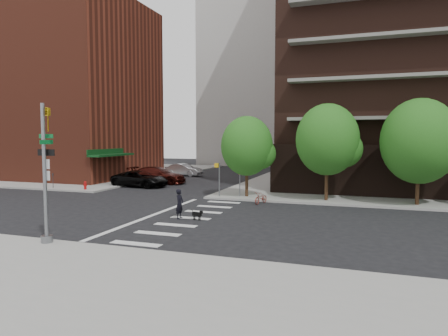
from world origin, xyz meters
The scene contains 18 objects.
ground centered at (0.00, 0.00, 0.00)m, with size 120.00×120.00×0.00m, color black.
sidewalk_ne centered at (20.50, 23.50, 0.07)m, with size 39.00×33.00×0.15m, color gray.
sidewalk_nw centered at (-24.50, 23.50, 0.07)m, with size 31.00×33.00×0.15m, color gray.
crosswalk centered at (2.21, 0.00, 0.01)m, with size 3.85×13.00×0.01m.
midrise_nw centered at (-22.00, 18.00, 10.15)m, with size 21.40×15.50×20.00m.
tree_a centered at (4.00, 8.50, 4.04)m, with size 4.00×4.00×5.90m.
tree_b centered at (10.00, 8.50, 4.54)m, with size 4.50×4.50×6.65m.
tree_c centered at (16.00, 8.50, 4.45)m, with size 5.00×5.00×6.80m.
traffic_signal centered at (-0.47, -7.49, 2.70)m, with size 0.90×0.75×6.00m.
pedestrian_signal centered at (2.32, 7.92, 1.85)m, with size 2.18×0.67×2.60m.
fire_hydrant centered at (-10.50, 7.80, 0.55)m, with size 0.24×0.24×0.73m.
parking_meter centered at (-14.00, 7.80, 0.96)m, with size 0.10×0.08×1.32m.
parked_car_black centered at (-7.51, 11.98, 0.76)m, with size 5.48×2.53×1.52m, color black.
parked_car_maroon centered at (-7.26, 14.95, 0.85)m, with size 5.88×2.39×1.71m, color #3A0F0B.
parked_car_silver centered at (-8.18, 23.38, 0.75)m, with size 4.56×1.59×1.50m, color #9FA3A7.
scooter centered at (5.69, 6.28, 0.42)m, with size 0.56×1.60×0.84m, color maroon.
dog_walker centered at (2.46, -0.34, 0.86)m, with size 0.41×0.63×1.71m, color black.
dog centered at (3.60, -0.40, 0.35)m, with size 0.66×0.28×0.55m.
Camera 1 is at (12.31, -21.10, 4.69)m, focal length 32.00 mm.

